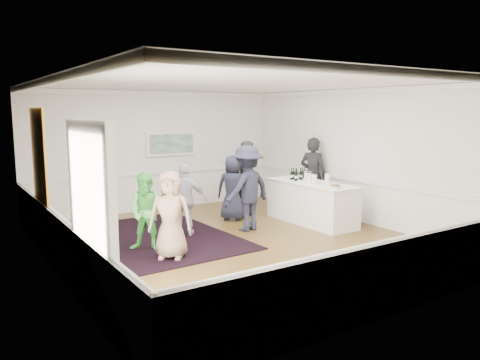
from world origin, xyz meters
TOP-DOWN VIEW (x-y plane):
  - floor at (0.00, 0.00)m, footprint 8.00×8.00m
  - ceiling at (0.00, 0.00)m, footprint 7.00×8.00m
  - wall_left at (-3.50, 0.00)m, footprint 0.02×8.00m
  - wall_right at (3.50, 0.00)m, footprint 0.02×8.00m
  - wall_back at (0.00, 4.00)m, footprint 7.00×0.02m
  - wall_front at (0.00, -4.00)m, footprint 7.00×0.02m
  - wainscoting at (0.00, 0.00)m, footprint 7.00×8.00m
  - mirror at (-3.45, 1.30)m, footprint 0.05×1.25m
  - doorway at (-3.45, -1.90)m, footprint 0.10×1.78m
  - landscape_painting at (0.40, 3.95)m, footprint 1.44×0.06m
  - area_rug at (-1.33, 1.24)m, footprint 3.19×4.11m
  - serving_table at (2.42, 0.48)m, footprint 0.92×2.43m
  - bartender at (3.20, 1.31)m, footprint 0.72×0.85m
  - guest_tan at (-1.56, -0.19)m, footprint 0.94×0.88m
  - guest_green at (-1.72, 0.52)m, footprint 0.92×0.91m
  - guest_lilac at (-0.63, 1.07)m, footprint 0.98×0.82m
  - guest_dark_a at (0.73, 0.73)m, footprint 1.35×0.93m
  - guest_dark_b at (1.44, 1.89)m, footprint 0.84×0.74m
  - guest_navy at (1.00, 1.76)m, footprint 0.92×0.90m
  - wine_bottles at (2.42, 1.00)m, footprint 0.44×0.32m
  - juice_pitchers at (2.38, 0.26)m, footprint 0.45×0.37m
  - ice_bucket at (2.46, 0.72)m, footprint 0.26×0.26m
  - nut_bowl at (2.27, -0.44)m, footprint 0.26×0.26m

SIDE VIEW (x-z plane):
  - floor at x=0.00m, z-range 0.00..0.00m
  - area_rug at x=-1.33m, z-range 0.00..0.02m
  - serving_table at x=2.42m, z-range 0.00..0.99m
  - wainscoting at x=0.00m, z-range 0.00..1.00m
  - guest_green at x=-1.72m, z-range 0.00..1.50m
  - guest_lilac at x=-0.63m, z-range 0.00..1.57m
  - guest_navy at x=1.00m, z-range 0.00..1.61m
  - guest_tan at x=-1.56m, z-range 0.00..1.61m
  - guest_dark_a at x=0.73m, z-range 0.00..1.91m
  - guest_dark_b at x=1.44m, z-range 0.00..1.93m
  - bartender at x=3.20m, z-range 0.00..1.99m
  - nut_bowl at x=2.27m, z-range 0.98..1.06m
  - ice_bucket at x=2.46m, z-range 0.98..1.22m
  - juice_pitchers at x=2.38m, z-range 0.98..1.22m
  - wine_bottles at x=2.42m, z-range 0.98..1.29m
  - doorway at x=-3.45m, z-range 0.14..2.70m
  - wall_left at x=-3.50m, z-range 0.00..3.20m
  - wall_right at x=3.50m, z-range 0.00..3.20m
  - wall_back at x=0.00m, z-range 0.00..3.20m
  - wall_front at x=0.00m, z-range 0.00..3.20m
  - landscape_painting at x=0.40m, z-range 1.45..2.11m
  - mirror at x=-3.45m, z-range 0.88..2.73m
  - ceiling at x=0.00m, z-range 3.19..3.21m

